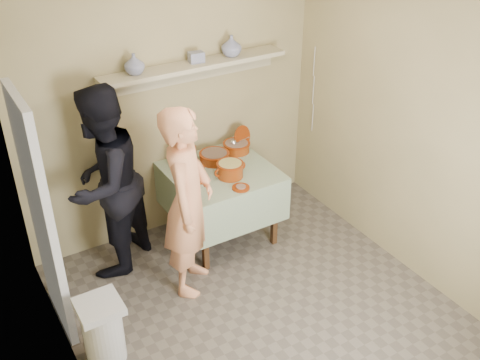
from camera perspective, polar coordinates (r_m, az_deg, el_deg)
ground at (r=4.81m, az=3.17°, el=-14.26°), size 3.50×3.50×0.00m
tile_panel at (r=4.46m, az=-19.46°, el=-3.76°), size 0.06×0.70×2.00m
plate_stack_a at (r=5.38m, az=-5.98°, el=2.39°), size 0.15×0.15×0.20m
plate_stack_b at (r=5.45m, az=-5.18°, el=2.62°), size 0.14×0.14×0.16m
bowl_stack at (r=5.12m, az=-4.43°, el=0.61°), size 0.15×0.15×0.15m
empty_bowl at (r=5.25m, az=-5.73°, el=0.73°), size 0.16×0.16×0.05m
propped_lid at (r=5.68m, az=0.24°, el=4.43°), size 0.24×0.15×0.23m
vase_right at (r=5.33m, az=-0.88°, el=13.49°), size 0.24×0.24×0.20m
vase_left at (r=4.95m, az=-10.70°, el=11.52°), size 0.24×0.24×0.18m
ceramic_box at (r=5.19m, az=-4.46°, el=12.33°), size 0.14×0.11×0.10m
person_cook at (r=4.68m, az=-5.30°, el=-2.29°), size 0.71×0.75×1.72m
person_helper at (r=5.01m, az=-13.64°, el=-0.32°), size 1.09×1.06×1.77m
room_shell at (r=3.85m, az=3.85°, el=2.99°), size 3.04×3.54×2.62m
serving_table at (r=5.38m, az=-2.00°, el=-0.08°), size 0.97×0.97×0.76m
cazuela_meat_a at (r=5.44m, az=-2.63°, el=2.42°), size 0.30×0.30×0.10m
cazuela_meat_b at (r=5.62m, az=-0.36°, el=3.45°), size 0.28×0.28×0.10m
ladle at (r=5.58m, az=-0.61°, el=3.80°), size 0.08×0.26×0.19m
cazuela_rice at (r=5.17m, az=-1.00°, el=1.17°), size 0.33×0.25×0.14m
front_plate at (r=5.02m, az=0.09°, el=-0.77°), size 0.16×0.16×0.03m
wall_shelf at (r=5.23m, az=-4.72°, el=11.36°), size 1.80×0.25×0.21m
trash_bin at (r=4.46m, az=-13.74°, el=-14.68°), size 0.32×0.32×0.56m
electrical_cord at (r=5.88m, az=7.47°, el=9.04°), size 0.01×0.05×0.90m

